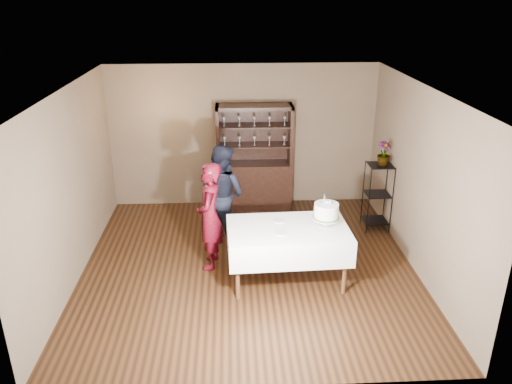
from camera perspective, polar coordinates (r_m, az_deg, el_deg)
floor at (r=7.72m, az=-0.84°, el=-8.48°), size 5.00×5.00×0.00m
ceiling at (r=6.75m, az=-0.97°, el=11.61°), size 5.00×5.00×0.00m
back_wall at (r=9.49m, az=-1.48°, el=6.40°), size 5.00×0.02×2.70m
wall_left at (r=7.47m, az=-20.44°, el=0.45°), size 0.02×5.00×2.70m
wall_right at (r=7.63m, az=18.22°, el=1.20°), size 0.02×5.00×2.70m
china_hutch at (r=9.48m, az=-0.19°, el=2.02°), size 1.40×0.48×2.00m
plant_etagere at (r=8.86m, az=13.72°, el=-0.23°), size 0.42×0.42×1.20m
cake_table at (r=7.09m, az=3.64°, el=-5.52°), size 1.73×1.10×0.85m
woman at (r=7.41m, az=-5.32°, el=-2.77°), size 0.45×0.63×1.65m
man at (r=8.14m, az=-3.89°, el=-0.23°), size 1.03×1.00×1.68m
cake at (r=7.02m, az=8.03°, el=-2.27°), size 0.43×0.43×0.53m
plate_near at (r=6.83m, az=2.87°, el=-4.69°), size 0.21×0.21×0.01m
plate_far at (r=7.17m, az=2.66°, el=-3.30°), size 0.23×0.23×0.01m
potted_plant at (r=8.61m, az=14.41°, el=4.28°), size 0.27×0.27×0.41m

